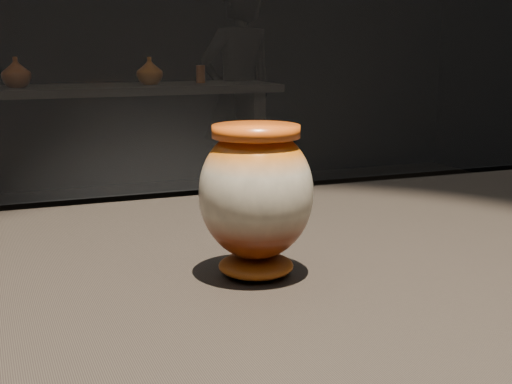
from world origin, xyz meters
The scene contains 6 objects.
main_vase centered at (0.10, -0.05, 1.00)m, with size 0.15×0.15×0.18m.
back_shelf centered at (0.67, 3.71, 0.64)m, with size 2.00×0.60×0.90m.
back_vase_left centered at (0.06, 3.69, 0.99)m, with size 0.17×0.17×0.18m, color #9F4017.
back_vase_mid centered at (0.86, 3.68, 0.99)m, with size 0.17×0.17×0.17m, color #632108.
back_vase_right centered at (1.22, 3.75, 0.96)m, with size 0.06×0.06×0.12m, color #9F4017.
visitor centered at (1.55, 3.94, 0.79)m, with size 0.58×0.38×1.58m, color black.
Camera 1 is at (-0.19, -0.80, 1.17)m, focal length 50.00 mm.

